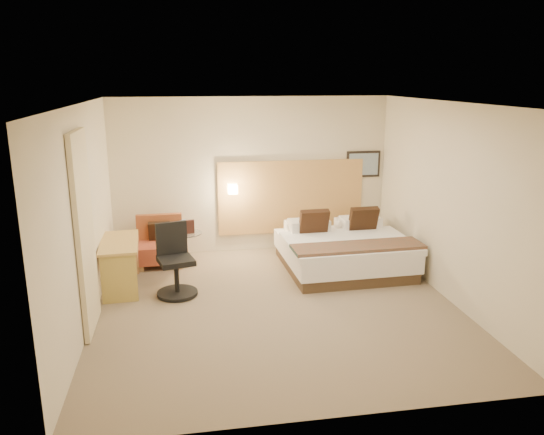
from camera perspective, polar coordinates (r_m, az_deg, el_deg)
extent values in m
cube|color=#776650|center=(7.31, 0.52, -9.55)|extent=(4.80, 5.00, 0.02)
cube|color=white|center=(6.66, 0.58, 12.28)|extent=(4.80, 5.00, 0.02)
cube|color=beige|center=(9.29, -2.21, 4.55)|extent=(4.80, 0.02, 2.70)
cube|color=beige|center=(4.52, 6.23, -6.76)|extent=(4.80, 0.02, 2.70)
cube|color=beige|center=(6.87, -19.66, -0.02)|extent=(0.02, 5.00, 2.70)
cube|color=beige|center=(7.65, 18.61, 1.54)|extent=(0.02, 5.00, 2.70)
cube|color=tan|center=(9.44, 2.07, 2.25)|extent=(2.60, 0.04, 1.30)
cube|color=black|center=(9.70, 9.78, 5.69)|extent=(0.62, 0.03, 0.47)
cube|color=#778FA5|center=(9.68, 9.82, 5.67)|extent=(0.54, 0.01, 0.39)
cylinder|color=silver|center=(9.20, -4.29, 3.15)|extent=(0.02, 0.12, 0.02)
cube|color=#FFEDC6|center=(9.14, -4.25, 3.07)|extent=(0.15, 0.15, 0.15)
cube|color=beige|center=(6.65, -19.49, -1.62)|extent=(0.06, 0.90, 2.42)
cylinder|color=#88A4D3|center=(8.73, -9.67, -0.97)|extent=(0.06, 0.06, 0.20)
cylinder|color=#7FA2C4|center=(8.78, -9.41, -0.86)|extent=(0.06, 0.06, 0.20)
cube|color=#3C1D18|center=(8.66, -8.79, -0.98)|extent=(0.13, 0.06, 0.22)
cube|color=#463423|center=(8.72, 7.61, -4.88)|extent=(1.90, 1.90, 0.17)
cube|color=white|center=(8.65, 7.67, -3.47)|extent=(1.95, 1.95, 0.28)
cube|color=white|center=(8.35, 8.30, -2.79)|extent=(1.99, 1.43, 0.09)
cube|color=white|center=(9.09, 3.57, -0.95)|extent=(0.67, 0.38, 0.17)
cube|color=white|center=(9.36, 8.94, -0.64)|extent=(0.67, 0.38, 0.17)
cube|color=silver|center=(8.83, 3.99, -0.79)|extent=(0.67, 0.38, 0.17)
cube|color=white|center=(9.11, 9.50, -0.47)|extent=(0.67, 0.38, 0.17)
cube|color=black|center=(8.65, 4.52, -0.63)|extent=(0.48, 0.27, 0.48)
cube|color=black|center=(8.91, 9.78, -0.33)|extent=(0.48, 0.27, 0.48)
cube|color=#AB4823|center=(7.99, 9.24, -3.10)|extent=(2.00, 0.59, 0.05)
cube|color=tan|center=(8.76, -13.86, -5.36)|extent=(0.08, 0.08, 0.09)
cube|color=tan|center=(8.74, -9.91, -5.18)|extent=(0.08, 0.08, 0.09)
cube|color=#A06D4B|center=(9.26, -13.71, -4.25)|extent=(0.08, 0.08, 0.09)
cube|color=tan|center=(9.24, -9.98, -4.08)|extent=(0.08, 0.08, 0.09)
cube|color=#A1422B|center=(8.93, -11.93, -3.57)|extent=(0.77, 0.67, 0.28)
cube|color=brown|center=(9.09, -12.02, -0.95)|extent=(0.75, 0.13, 0.42)
cube|color=black|center=(9.01, -12.01, -1.53)|extent=(0.36, 0.18, 0.37)
cylinder|color=silver|center=(8.90, -9.05, -5.04)|extent=(0.37, 0.37, 0.02)
cylinder|color=white|center=(8.81, -9.12, -3.37)|extent=(0.04, 0.04, 0.52)
cylinder|color=silver|center=(8.73, -9.20, -1.68)|extent=(0.54, 0.54, 0.01)
cube|color=tan|center=(7.97, -16.14, -2.60)|extent=(0.60, 1.18, 0.04)
cube|color=tan|center=(7.57, -16.11, -6.40)|extent=(0.48, 0.07, 0.68)
cube|color=#B47A46|center=(8.58, -15.82, -3.84)|extent=(0.48, 0.07, 0.68)
cube|color=#B67747|center=(7.99, -15.76, -3.11)|extent=(0.50, 1.10, 0.10)
cylinder|color=black|center=(7.74, -10.14, -8.00)|extent=(0.70, 0.70, 0.04)
cylinder|color=black|center=(7.65, -10.22, -6.32)|extent=(0.08, 0.08, 0.44)
cube|color=black|center=(7.57, -10.30, -4.60)|extent=(0.56, 0.56, 0.08)
cube|color=black|center=(7.68, -10.77, -2.16)|extent=(0.44, 0.16, 0.47)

